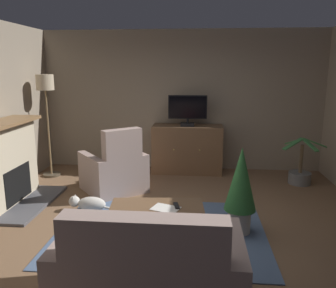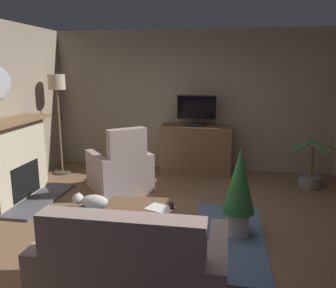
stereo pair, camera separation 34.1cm
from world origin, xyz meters
name	(u,v)px [view 1 (the left image)]	position (x,y,z in m)	size (l,w,h in m)	color
ground_plane	(169,229)	(0.00, 0.00, -0.02)	(6.11, 6.17, 0.04)	brown
wall_back	(182,101)	(0.00, 2.83, 1.37)	(6.11, 0.10, 2.75)	gray
rug_central	(161,231)	(-0.10, -0.11, 0.01)	(2.59, 2.00, 0.01)	slate
fireplace	(6,166)	(-2.48, 0.59, 0.60)	(0.83, 1.49, 1.26)	#4C4C51
tv_cabinet	(187,150)	(0.13, 2.48, 0.44)	(1.35, 0.55, 0.93)	#4A3523
television	(188,110)	(0.13, 2.43, 1.24)	(0.73, 0.20, 0.58)	black
coffee_table	(157,211)	(-0.10, -0.46, 0.42)	(1.11, 0.66, 0.48)	brown
tv_remote	(177,206)	(0.12, -0.44, 0.49)	(0.17, 0.05, 0.02)	black
folded_newspaper	(165,208)	(0.00, -0.50, 0.48)	(0.30, 0.22, 0.01)	silver
sofa_floral	(150,276)	(-0.03, -1.57, 0.33)	(1.53, 0.89, 0.98)	#A3897F
armchair_near_window	(115,172)	(-1.02, 1.28, 0.34)	(1.25, 1.25, 1.10)	#A3897F
potted_plant_on_hearth_side	(241,186)	(0.87, -0.05, 0.61)	(0.39, 0.39, 1.10)	beige
potted_plant_tall_palm_by_window	(300,174)	(2.16, 1.96, 0.18)	(0.81, 0.85, 0.83)	slate
cat	(89,204)	(-1.20, 0.43, 0.11)	(0.75, 0.22, 0.23)	beige
floor_lamp	(46,97)	(-2.44, 2.01, 1.49)	(0.33, 0.33, 1.90)	#4C4233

